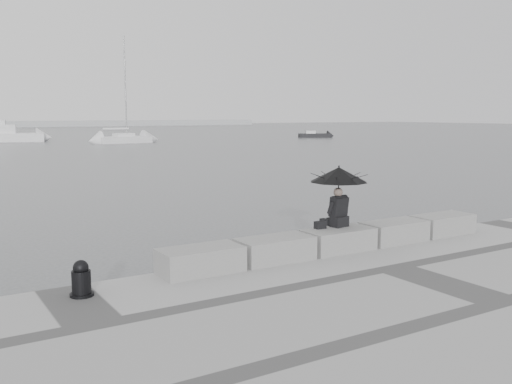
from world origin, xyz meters
TOP-DOWN VIEW (x-y plane):
  - ground at (0.00, 0.00)m, footprint 360.00×360.00m
  - stone_block_far_left at (-3.40, -0.45)m, footprint 1.60×0.80m
  - stone_block_left at (-1.70, -0.45)m, footprint 1.60×0.80m
  - stone_block_centre at (0.00, -0.45)m, footprint 1.60×0.80m
  - stone_block_right at (1.70, -0.45)m, footprint 1.60×0.80m
  - stone_block_far_right at (3.40, -0.45)m, footprint 1.60×0.80m
  - seated_person at (0.18, -0.21)m, footprint 1.31×1.31m
  - bag at (-0.32, -0.20)m, footprint 0.26×0.15m
  - mooring_bollard at (-5.72, -0.68)m, footprint 0.40×0.40m
  - sailboat_right at (14.72, 57.86)m, footprint 6.75×3.04m
  - motor_cruiser at (2.67, 68.28)m, footprint 9.87×4.77m
  - small_motorboat at (44.73, 58.83)m, footprint 5.06×3.51m

SIDE VIEW (x-z plane):
  - ground at x=0.00m, z-range 0.00..0.00m
  - small_motorboat at x=44.73m, z-range -0.23..0.87m
  - sailboat_right at x=14.72m, z-range -5.91..6.99m
  - stone_block_far_left at x=-3.40m, z-range 0.50..1.00m
  - stone_block_left at x=-1.70m, z-range 0.50..1.00m
  - stone_block_centre at x=0.00m, z-range 0.50..1.00m
  - stone_block_right at x=1.70m, z-range 0.50..1.00m
  - stone_block_far_right at x=3.40m, z-range 0.50..1.00m
  - mooring_bollard at x=-5.72m, z-range 0.45..1.08m
  - motor_cruiser at x=2.67m, z-range -1.36..3.14m
  - bag at x=-0.32m, z-range 1.00..1.16m
  - seated_person at x=0.18m, z-range 1.34..2.73m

